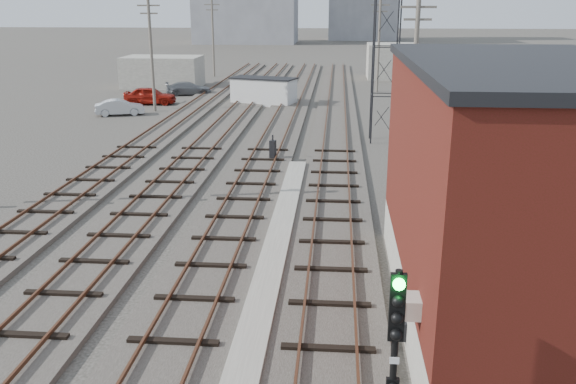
# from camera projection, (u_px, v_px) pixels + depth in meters

# --- Properties ---
(ground) EXTENTS (320.00, 320.00, 0.00)m
(ground) POSITION_uv_depth(u_px,v_px,m) (313.00, 89.00, 63.83)
(ground) COLOR #282621
(ground) RESTS_ON ground
(track_right) EXTENTS (3.20, 90.00, 0.39)m
(track_right) POSITION_uv_depth(u_px,v_px,m) (336.00, 127.00, 43.62)
(track_right) COLOR #332D28
(track_right) RESTS_ON ground
(track_mid_right) EXTENTS (3.20, 90.00, 0.39)m
(track_mid_right) POSITION_uv_depth(u_px,v_px,m) (280.00, 126.00, 43.93)
(track_mid_right) COLOR #332D28
(track_mid_right) RESTS_ON ground
(track_mid_left) EXTENTS (3.20, 90.00, 0.39)m
(track_mid_left) POSITION_uv_depth(u_px,v_px,m) (226.00, 125.00, 44.24)
(track_mid_left) COLOR #332D28
(track_mid_left) RESTS_ON ground
(track_left) EXTENTS (3.20, 90.00, 0.39)m
(track_left) POSITION_uv_depth(u_px,v_px,m) (172.00, 124.00, 44.55)
(track_left) COLOR #332D28
(track_left) RESTS_ON ground
(platform_curb) EXTENTS (0.90, 28.00, 0.26)m
(platform_curb) POSITION_uv_depth(u_px,v_px,m) (270.00, 273.00, 19.97)
(platform_curb) COLOR gray
(platform_curb) RESTS_ON ground
(brick_building) EXTENTS (6.54, 12.20, 7.22)m
(brick_building) POSITION_uv_depth(u_px,v_px,m) (517.00, 195.00, 16.49)
(brick_building) COLOR gray
(brick_building) RESTS_ON ground
(lattice_tower) EXTENTS (1.60, 1.60, 15.00)m
(lattice_tower) POSITION_uv_depth(u_px,v_px,m) (387.00, 22.00, 37.38)
(lattice_tower) COLOR black
(lattice_tower) RESTS_ON ground
(utility_pole_left_b) EXTENTS (1.80, 0.24, 9.00)m
(utility_pole_left_b) POSITION_uv_depth(u_px,v_px,m) (151.00, 52.00, 49.10)
(utility_pole_left_b) COLOR #595147
(utility_pole_left_b) RESTS_ON ground
(utility_pole_left_c) EXTENTS (1.80, 0.24, 9.00)m
(utility_pole_left_c) POSITION_uv_depth(u_px,v_px,m) (213.00, 36.00, 72.89)
(utility_pole_left_c) COLOR #595147
(utility_pole_left_c) RESTS_ON ground
(utility_pole_right_a) EXTENTS (1.80, 0.24, 9.00)m
(utility_pole_right_a) POSITION_uv_depth(u_px,v_px,m) (414.00, 80.00, 31.44)
(utility_pole_right_a) COLOR #595147
(utility_pole_right_a) RESTS_ON ground
(utility_pole_right_b) EXTENTS (1.80, 0.24, 9.00)m
(utility_pole_right_b) POSITION_uv_depth(u_px,v_px,m) (379.00, 43.00, 60.00)
(utility_pole_right_b) COLOR #595147
(utility_pole_right_b) RESTS_ON ground
(shed_left) EXTENTS (8.00, 5.00, 3.20)m
(shed_left) POSITION_uv_depth(u_px,v_px,m) (163.00, 72.00, 64.60)
(shed_left) COLOR gray
(shed_left) RESTS_ON ground
(shed_right) EXTENTS (6.00, 6.00, 4.00)m
(shed_right) POSITION_uv_depth(u_px,v_px,m) (393.00, 61.00, 72.05)
(shed_right) COLOR gray
(shed_right) RESTS_ON ground
(signal_mast) EXTENTS (0.40, 0.42, 4.27)m
(signal_mast) POSITION_uv_depth(u_px,v_px,m) (394.00, 360.00, 10.79)
(signal_mast) COLOR gray
(signal_mast) RESTS_ON ground
(switch_stand) EXTENTS (0.40, 0.40, 1.41)m
(switch_stand) POSITION_uv_depth(u_px,v_px,m) (273.00, 150.00, 34.41)
(switch_stand) COLOR black
(switch_stand) RESTS_ON ground
(site_trailer) EXTENTS (6.10, 4.01, 2.37)m
(site_trailer) POSITION_uv_depth(u_px,v_px,m) (264.00, 91.00, 53.49)
(site_trailer) COLOR silver
(site_trailer) RESTS_ON ground
(car_red) EXTENTS (4.65, 2.13, 1.55)m
(car_red) POSITION_uv_depth(u_px,v_px,m) (150.00, 96.00, 53.72)
(car_red) COLOR maroon
(car_red) RESTS_ON ground
(car_silver) EXTENTS (4.04, 2.50, 1.26)m
(car_silver) POSITION_uv_depth(u_px,v_px,m) (120.00, 107.00, 48.55)
(car_silver) COLOR #B3B7BB
(car_silver) RESTS_ON ground
(car_grey) EXTENTS (4.69, 2.88, 1.27)m
(car_grey) POSITION_uv_depth(u_px,v_px,m) (188.00, 88.00, 59.30)
(car_grey) COLOR slate
(car_grey) RESTS_ON ground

